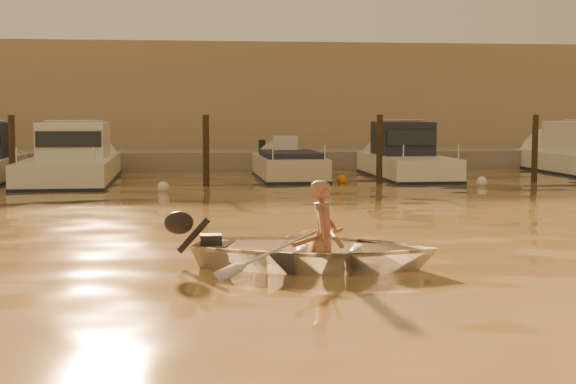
{
  "coord_description": "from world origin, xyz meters",
  "views": [
    {
      "loc": [
        -1.07,
        -11.12,
        2.14
      ],
      "look_at": [
        0.83,
        3.63,
        0.75
      ],
      "focal_mm": 55.0,
      "sensor_mm": 36.0,
      "label": 1
    }
  ],
  "objects": [
    {
      "name": "piling_3",
      "position": [
        4.8,
        13.8,
        0.9
      ],
      "size": [
        0.18,
        0.18,
        2.2
      ],
      "primitive_type": "cylinder",
      "color": "#2D2319",
      "rests_on": "ground_plane"
    },
    {
      "name": "fender_d",
      "position": [
        3.75,
        14.09,
        0.1
      ],
      "size": [
        0.3,
        0.3,
        0.3
      ],
      "primitive_type": "sphere",
      "color": "#C87417",
      "rests_on": "ground_plane"
    },
    {
      "name": "piling_4",
      "position": [
        9.5,
        13.8,
        0.9
      ],
      "size": [
        0.18,
        0.18,
        2.2
      ],
      "primitive_type": "cylinder",
      "color": "#2D2319",
      "rests_on": "ground_plane"
    },
    {
      "name": "waterfront_building",
      "position": [
        0.0,
        27.0,
        2.4
      ],
      "size": [
        46.0,
        7.0,
        4.8
      ],
      "primitive_type": "cube",
      "color": "#9E8466",
      "rests_on": "quay"
    },
    {
      "name": "moored_boat_2",
      "position": [
        -4.16,
        16.0,
        0.62
      ],
      "size": [
        2.49,
        8.26,
        1.75
      ],
      "primitive_type": null,
      "color": "silver",
      "rests_on": "ground_plane"
    },
    {
      "name": "ground_plane",
      "position": [
        0.0,
        0.0,
        0.0
      ],
      "size": [
        160.0,
        160.0,
        0.0
      ],
      "primitive_type": "plane",
      "color": "brown",
      "rests_on": "ground"
    },
    {
      "name": "quay",
      "position": [
        0.0,
        21.5,
        0.15
      ],
      "size": [
        52.0,
        4.0,
        1.0
      ],
      "primitive_type": "cube",
      "color": "gray",
      "rests_on": "ground_plane"
    },
    {
      "name": "oar_starboard",
      "position": [
        0.87,
        0.61,
        0.42
      ],
      "size": [
        1.02,
        1.89,
        0.13
      ],
      "primitive_type": "cylinder",
      "rotation": [
        1.54,
        0.0,
        -0.48
      ],
      "color": "brown",
      "rests_on": "dinghy"
    },
    {
      "name": "outboard_motor",
      "position": [
        -0.61,
        1.08,
        0.28
      ],
      "size": [
        0.98,
        0.65,
        0.7
      ],
      "primitive_type": null,
      "rotation": [
        0.0,
        0.0,
        -0.3
      ],
      "color": "black",
      "rests_on": "dinghy"
    },
    {
      "name": "piling_2",
      "position": [
        -0.2,
        13.8,
        0.9
      ],
      "size": [
        0.18,
        0.18,
        2.2
      ],
      "primitive_type": "cylinder",
      "color": "#2D2319",
      "rests_on": "ground_plane"
    },
    {
      "name": "moored_boat_3",
      "position": [
        2.44,
        16.0,
        0.22
      ],
      "size": [
        1.88,
        5.49,
        0.95
      ],
      "primitive_type": null,
      "color": "beige",
      "rests_on": "ground_plane"
    },
    {
      "name": "dinghy",
      "position": [
        0.83,
        0.63,
        0.22
      ],
      "size": [
        3.86,
        3.24,
        0.69
      ],
      "primitive_type": "imported",
      "rotation": [
        0.0,
        0.0,
        1.27
      ],
      "color": "silver",
      "rests_on": "ground_plane"
    },
    {
      "name": "oar_port",
      "position": [
        1.07,
        0.55,
        0.42
      ],
      "size": [
        0.25,
        2.1,
        0.13
      ],
      "primitive_type": "cylinder",
      "rotation": [
        1.54,
        0.0,
        -0.09
      ],
      "color": "brown",
      "rests_on": "dinghy"
    },
    {
      "name": "person",
      "position": [
        0.92,
        0.6,
        0.44
      ],
      "size": [
        0.5,
        0.62,
        1.49
      ],
      "primitive_type": "imported",
      "rotation": [
        0.0,
        0.0,
        1.27
      ],
      "color": "#945C4A",
      "rests_on": "dinghy"
    },
    {
      "name": "piling_1",
      "position": [
        -5.5,
        13.8,
        0.9
      ],
      "size": [
        0.18,
        0.18,
        2.2
      ],
      "primitive_type": "cylinder",
      "color": "#2D2319",
      "rests_on": "ground_plane"
    },
    {
      "name": "moored_boat_4",
      "position": [
        6.2,
        16.0,
        0.62
      ],
      "size": [
        2.03,
        6.35,
        1.75
      ],
      "primitive_type": null,
      "color": "white",
      "rests_on": "ground_plane"
    },
    {
      "name": "fender_e",
      "position": [
        7.58,
        12.92,
        0.1
      ],
      "size": [
        0.3,
        0.3,
        0.3
      ],
      "primitive_type": "sphere",
      "color": "white",
      "rests_on": "ground_plane"
    },
    {
      "name": "fender_c",
      "position": [
        -1.39,
        12.29,
        0.1
      ],
      "size": [
        0.3,
        0.3,
        0.3
      ],
      "primitive_type": "sphere",
      "color": "white",
      "rests_on": "ground_plane"
    }
  ]
}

